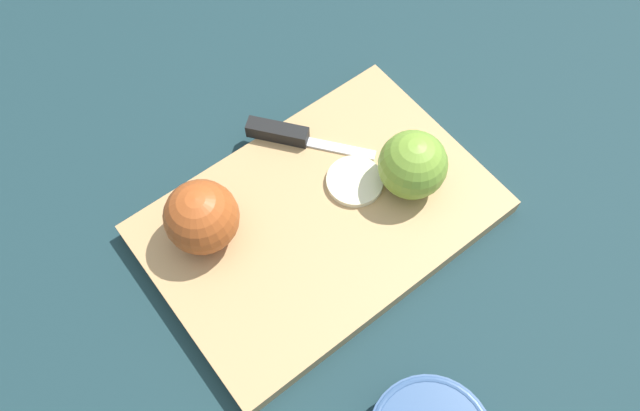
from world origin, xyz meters
TOP-DOWN VIEW (x-y plane):
  - ground_plane at (0.00, 0.00)m, footprint 4.00×4.00m
  - cutting_board at (0.00, 0.00)m, footprint 0.38×0.26m
  - apple_half_left at (-0.11, 0.05)m, footprint 0.08×0.08m
  - apple_half_right at (0.11, -0.03)m, footprint 0.08×0.08m
  - knife at (0.03, 0.11)m, footprint 0.11×0.13m
  - apple_slice at (0.06, 0.01)m, footprint 0.07×0.07m

SIDE VIEW (x-z plane):
  - ground_plane at x=0.00m, z-range 0.00..0.00m
  - cutting_board at x=0.00m, z-range 0.00..0.02m
  - apple_slice at x=0.06m, z-range 0.02..0.03m
  - knife at x=0.03m, z-range 0.02..0.04m
  - apple_half_right at x=0.11m, z-range 0.02..0.10m
  - apple_half_left at x=-0.11m, z-range 0.02..0.10m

